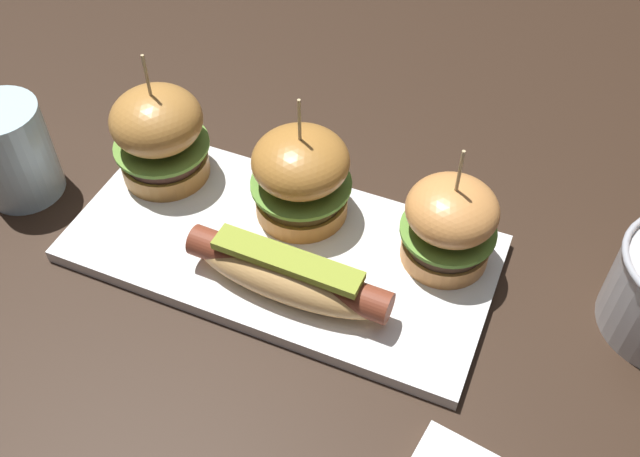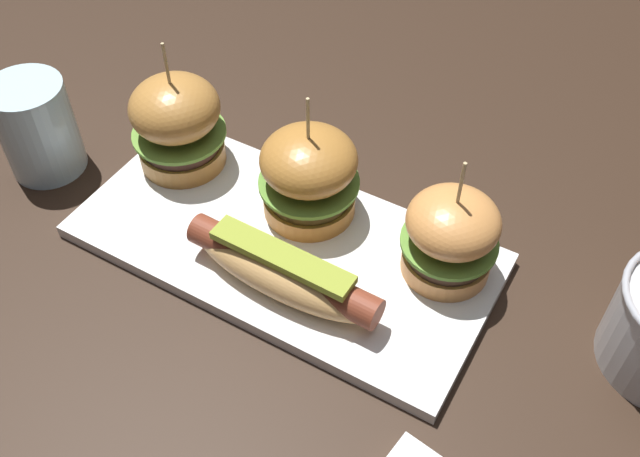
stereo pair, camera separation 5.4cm
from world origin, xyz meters
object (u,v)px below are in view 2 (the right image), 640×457
object	(u,v)px
platter_main	(284,245)
hot_dog	(283,271)
slider_center	(306,173)
water_glass	(37,128)
slider_right	(451,236)
slider_left	(177,123)

from	to	relation	value
platter_main	hot_dog	size ratio (longest dim) A/B	2.11
slider_center	water_glass	size ratio (longest dim) A/B	1.32
platter_main	slider_right	world-z (taller)	slider_right
slider_center	hot_dog	bearing A→B (deg)	-70.74
slider_right	slider_center	bearing A→B (deg)	179.22
slider_left	slider_right	world-z (taller)	slider_left
hot_dog	water_glass	distance (m)	0.32
hot_dog	water_glass	size ratio (longest dim) A/B	1.84
platter_main	slider_left	distance (m)	0.17
slider_center	slider_left	bearing A→B (deg)	-178.03
slider_center	slider_right	xyz separation A→B (m)	(0.15, -0.00, -0.00)
slider_left	slider_right	size ratio (longest dim) A/B	1.10
slider_center	slider_right	distance (m)	0.15
slider_center	slider_right	size ratio (longest dim) A/B	1.04
water_glass	slider_left	bearing A→B (deg)	27.23
slider_left	slider_center	world-z (taller)	slider_left
platter_main	water_glass	world-z (taller)	water_glass
platter_main	slider_center	distance (m)	0.07
hot_dog	slider_right	world-z (taller)	slider_right
platter_main	slider_left	xyz separation A→B (m)	(-0.15, 0.04, 0.06)
hot_dog	slider_right	distance (m)	0.15
water_glass	platter_main	bearing A→B (deg)	4.90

